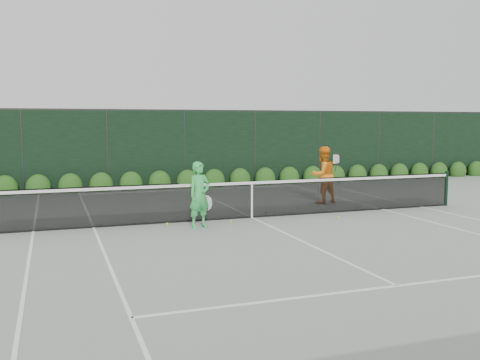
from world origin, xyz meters
name	(u,v)px	position (x,y,z in m)	size (l,w,h in m)	color
ground	(252,218)	(0.00, 0.00, 0.00)	(80.00, 80.00, 0.00)	gray
tennis_net	(251,198)	(-0.02, 0.00, 0.53)	(12.90, 0.10, 1.07)	black
player_woman	(200,195)	(-1.67, -0.83, 0.80)	(0.69, 0.57, 1.61)	green
player_man	(323,175)	(3.03, 1.66, 0.90)	(0.99, 0.81, 1.80)	orange
court_lines	(252,218)	(0.00, 0.00, 0.01)	(11.03, 23.83, 0.01)	white
windscreen_fence	(296,170)	(0.00, -2.71, 1.51)	(32.00, 21.07, 3.06)	black
hedge_row	(187,182)	(0.00, 7.15, 0.23)	(31.66, 0.65, 0.94)	#123D10
tennis_balls	(252,219)	(-0.10, -0.28, 0.03)	(4.54, 1.56, 0.07)	#C6E532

